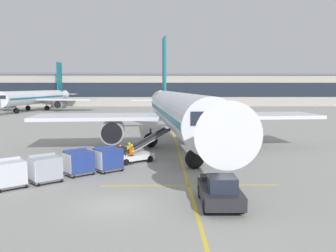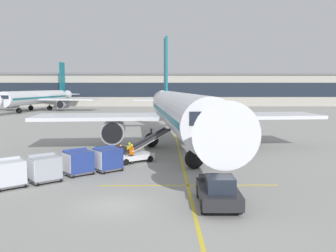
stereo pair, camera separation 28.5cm
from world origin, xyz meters
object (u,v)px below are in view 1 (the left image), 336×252
ground_crew_by_loader (100,160)px  distant_airplane (36,98)px  safety_cone_wingtip (130,148)px  baggage_cart_fourth (8,173)px  baggage_cart_second (78,162)px  baggage_cart_third (45,168)px  pushback_tug (220,191)px  safety_cone_nose_mark (120,146)px  parked_airplane (178,112)px  baggage_cart_lead (108,159)px  ground_crew_by_carts (132,153)px  ground_crew_marshaller (129,151)px  belt_loader (136,152)px  safety_cone_engine_keepout (117,147)px

ground_crew_by_loader → distant_airplane: bearing=112.4°
safety_cone_wingtip → baggage_cart_fourth: bearing=-117.2°
baggage_cart_second → baggage_cart_fourth: bearing=-137.4°
baggage_cart_third → pushback_tug: bearing=-24.3°
baggage_cart_third → safety_cone_nose_mark: 13.52m
safety_cone_wingtip → distant_airplane: size_ratio=0.02×
parked_airplane → baggage_cart_third: 17.14m
baggage_cart_lead → safety_cone_wingtip: baggage_cart_lead is taller
ground_crew_by_loader → parked_airplane: bearing=59.3°
ground_crew_by_carts → ground_crew_by_loader: bearing=-126.9°
ground_crew_marshaller → distant_airplane: size_ratio=0.04×
ground_crew_by_carts → safety_cone_wingtip: (-0.70, 6.15, -0.62)m
belt_loader → baggage_cart_lead: bearing=-120.1°
ground_crew_by_carts → pushback_tug: bearing=-61.8°
baggage_cart_lead → pushback_tug: bearing=-48.2°
parked_airplane → baggage_cart_lead: size_ratio=15.44×
pushback_tug → safety_cone_nose_mark: size_ratio=6.25×
pushback_tug → ground_crew_by_loader: (-7.92, 7.74, 0.17)m
pushback_tug → ground_crew_by_carts: size_ratio=2.54×
baggage_cart_second → ground_crew_by_loader: baggage_cart_second is taller
safety_cone_engine_keepout → safety_cone_wingtip: size_ratio=0.78×
baggage_cart_third → baggage_cart_fourth: same height
belt_loader → ground_crew_marshaller: bearing=-166.5°
safety_cone_engine_keepout → belt_loader: bearing=-68.5°
baggage_cart_second → baggage_cart_fourth: (-3.74, -3.44, 0.00)m
parked_airplane → distant_airplane: (-35.89, 60.32, -0.32)m
belt_loader → baggage_cart_third: bearing=-131.3°
ground_crew_marshaller → baggage_cart_second: bearing=-127.6°
belt_loader → safety_cone_wingtip: (-1.00, 5.10, -0.46)m
baggage_cart_fourth → safety_cone_wingtip: (6.75, 13.12, -0.62)m
pushback_tug → baggage_cart_third: bearing=155.7°
ground_crew_by_loader → safety_cone_engine_keepout: size_ratio=2.89×
baggage_cart_second → ground_crew_by_loader: bearing=22.0°
baggage_cart_second → ground_crew_marshaller: size_ratio=1.50×
parked_airplane → belt_loader: 8.68m
ground_crew_marshaller → baggage_cart_lead: bearing=-113.1°
pushback_tug → ground_crew_marshaller: 13.05m
baggage_cart_second → ground_crew_by_carts: bearing=43.6°
baggage_cart_lead → distant_airplane: 76.88m
safety_cone_wingtip → ground_crew_by_loader: bearing=-99.4°
baggage_cart_third → safety_cone_engine_keepout: (3.39, 12.88, -0.71)m
belt_loader → ground_crew_by_carts: bearing=-106.1°
baggage_cart_third → safety_cone_nose_mark: bearing=74.3°
pushback_tug → ground_crew_by_carts: pushback_tug is taller
baggage_cart_second → safety_cone_engine_keepout: size_ratio=4.33×
pushback_tug → safety_cone_engine_keepout: size_ratio=7.34×
parked_airplane → safety_cone_engine_keepout: (-6.50, -0.81, -3.60)m
parked_airplane → belt_loader: (-4.05, -7.04, -3.06)m
baggage_cart_fourth → ground_crew_marshaller: bearing=47.7°
belt_loader → distant_airplane: (-31.84, 67.37, 2.73)m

